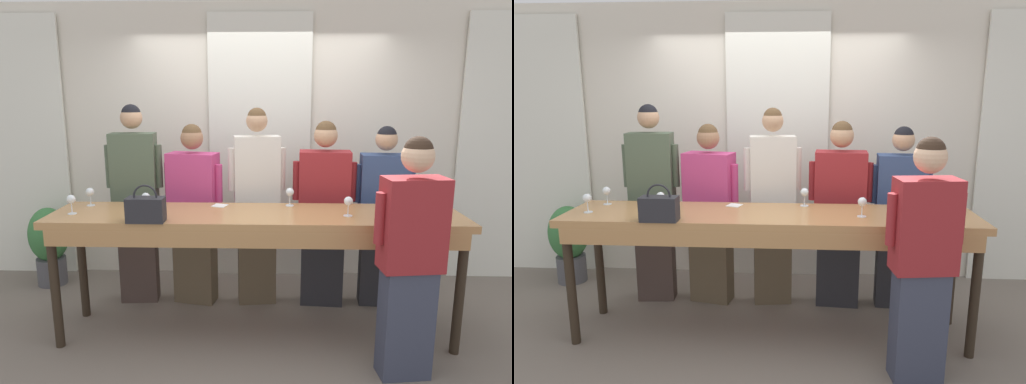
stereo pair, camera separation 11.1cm
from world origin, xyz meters
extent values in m
plane|color=#70665B|center=(0.00, 0.00, 0.00)|extent=(18.00, 18.00, 0.00)
cube|color=silver|center=(0.00, 1.33, 1.40)|extent=(12.00, 0.06, 2.80)
cube|color=white|center=(-2.53, 1.26, 1.34)|extent=(1.03, 0.03, 2.69)
cube|color=white|center=(0.00, 1.26, 1.34)|extent=(1.03, 0.03, 2.69)
cube|color=#B27F4C|center=(0.00, 0.00, 0.98)|extent=(3.16, 0.66, 0.06)
cube|color=#B27F4C|center=(0.00, -0.31, 0.90)|extent=(3.03, 0.03, 0.12)
cylinder|color=#2D2319|center=(-1.50, -0.25, 0.48)|extent=(0.07, 0.07, 0.96)
cylinder|color=#2D2319|center=(1.50, -0.25, 0.48)|extent=(0.07, 0.07, 0.96)
cylinder|color=#2D2319|center=(-1.50, 0.25, 0.48)|extent=(0.07, 0.07, 0.96)
cylinder|color=#2D2319|center=(1.50, 0.25, 0.48)|extent=(0.07, 0.07, 0.96)
cylinder|color=black|center=(1.12, -0.20, 1.12)|extent=(0.08, 0.08, 0.22)
cone|color=black|center=(1.12, -0.20, 1.25)|extent=(0.08, 0.08, 0.05)
cylinder|color=black|center=(1.12, -0.20, 1.31)|extent=(0.03, 0.03, 0.07)
cylinder|color=beige|center=(1.12, -0.20, 1.11)|extent=(0.09, 0.09, 0.09)
cube|color=#232328|center=(-0.78, -0.27, 1.10)|extent=(0.27, 0.13, 0.18)
torus|color=#232328|center=(-0.78, -0.27, 1.20)|extent=(0.17, 0.01, 0.17)
cylinder|color=white|center=(0.70, -0.07, 1.01)|extent=(0.07, 0.07, 0.00)
cylinder|color=white|center=(0.70, -0.07, 1.06)|extent=(0.01, 0.01, 0.08)
sphere|color=white|center=(0.70, -0.07, 1.13)|extent=(0.07, 0.07, 0.07)
cylinder|color=white|center=(0.27, 0.24, 1.01)|extent=(0.07, 0.07, 0.00)
cylinder|color=white|center=(0.27, 0.24, 1.06)|extent=(0.01, 0.01, 0.08)
sphere|color=white|center=(0.27, 0.24, 1.13)|extent=(0.07, 0.07, 0.07)
sphere|color=maroon|center=(0.27, 0.24, 1.12)|extent=(0.04, 0.04, 0.04)
cylinder|color=white|center=(-1.40, -0.08, 1.01)|extent=(0.07, 0.07, 0.00)
cylinder|color=white|center=(-1.40, -0.08, 1.06)|extent=(0.01, 0.01, 0.08)
sphere|color=white|center=(-1.40, -0.08, 1.13)|extent=(0.07, 0.07, 0.07)
cylinder|color=white|center=(1.16, 0.10, 1.01)|extent=(0.07, 0.07, 0.00)
cylinder|color=white|center=(1.16, 0.10, 1.06)|extent=(0.01, 0.01, 0.08)
sphere|color=white|center=(1.16, 0.10, 1.13)|extent=(0.07, 0.07, 0.07)
cylinder|color=white|center=(-0.86, 0.02, 1.01)|extent=(0.07, 0.07, 0.00)
cylinder|color=white|center=(-0.86, 0.02, 1.06)|extent=(0.01, 0.01, 0.08)
sphere|color=white|center=(-0.86, 0.02, 1.13)|extent=(0.07, 0.07, 0.07)
cylinder|color=white|center=(-1.36, 0.19, 1.01)|extent=(0.07, 0.07, 0.00)
cylinder|color=white|center=(-1.36, 0.19, 1.06)|extent=(0.01, 0.01, 0.08)
sphere|color=white|center=(-1.36, 0.19, 1.13)|extent=(0.07, 0.07, 0.07)
cube|color=white|center=(-0.30, 0.22, 1.01)|extent=(0.14, 0.14, 0.00)
cube|color=#473833|center=(-1.11, 0.59, 0.44)|extent=(0.35, 0.20, 0.88)
cube|color=#4C5B47|center=(-1.11, 0.59, 1.23)|extent=(0.41, 0.23, 0.70)
sphere|color=tan|center=(-1.11, 0.59, 1.71)|extent=(0.19, 0.19, 0.19)
sphere|color=black|center=(-1.11, 0.59, 1.74)|extent=(0.17, 0.17, 0.17)
cylinder|color=#4C5B47|center=(-0.89, 0.60, 1.28)|extent=(0.07, 0.07, 0.38)
cylinder|color=#4C5B47|center=(-1.32, 0.57, 1.28)|extent=(0.07, 0.07, 0.38)
cube|color=brown|center=(-0.58, 0.59, 0.39)|extent=(0.40, 0.27, 0.78)
cube|color=#C63D7A|center=(-0.58, 0.59, 1.09)|extent=(0.47, 0.31, 0.62)
sphere|color=#9E7051|center=(-0.58, 0.59, 1.53)|extent=(0.20, 0.20, 0.20)
sphere|color=brown|center=(-0.58, 0.59, 1.57)|extent=(0.18, 0.18, 0.18)
cylinder|color=#C63D7A|center=(-0.35, 0.53, 1.14)|extent=(0.08, 0.08, 0.34)
cylinder|color=#C63D7A|center=(-0.81, 0.64, 1.14)|extent=(0.08, 0.08, 0.34)
cube|color=brown|center=(-0.01, 0.59, 0.43)|extent=(0.36, 0.21, 0.87)
cube|color=silver|center=(-0.01, 0.59, 1.21)|extent=(0.42, 0.25, 0.69)
sphere|color=tan|center=(-0.01, 0.59, 1.68)|extent=(0.19, 0.19, 0.19)
sphere|color=brown|center=(-0.01, 0.59, 1.71)|extent=(0.16, 0.16, 0.16)
cylinder|color=silver|center=(0.21, 0.61, 1.26)|extent=(0.08, 0.08, 0.38)
cylinder|color=silver|center=(-0.23, 0.56, 1.26)|extent=(0.08, 0.08, 0.38)
cube|color=#28282D|center=(0.59, 0.59, 0.40)|extent=(0.40, 0.24, 0.79)
cube|color=maroon|center=(0.59, 0.59, 1.11)|extent=(0.47, 0.28, 0.63)
sphere|color=tan|center=(0.59, 0.59, 1.56)|extent=(0.21, 0.21, 0.21)
sphere|color=brown|center=(0.59, 0.59, 1.59)|extent=(0.18, 0.18, 0.18)
cylinder|color=maroon|center=(0.84, 0.57, 1.15)|extent=(0.07, 0.07, 0.35)
cylinder|color=maroon|center=(0.35, 0.60, 1.15)|extent=(0.07, 0.07, 0.35)
cube|color=#28282D|center=(1.12, 0.59, 0.39)|extent=(0.37, 0.21, 0.78)
cube|color=#334775|center=(1.12, 0.59, 1.09)|extent=(0.43, 0.25, 0.62)
sphere|color=tan|center=(1.12, 0.59, 1.52)|extent=(0.19, 0.19, 0.19)
sphere|color=black|center=(1.12, 0.59, 1.56)|extent=(0.17, 0.17, 0.17)
cylinder|color=#334775|center=(1.35, 0.57, 1.13)|extent=(0.07, 0.07, 0.34)
cylinder|color=#334775|center=(0.89, 0.60, 1.13)|extent=(0.07, 0.07, 0.34)
cube|color=#383D51|center=(1.04, -0.54, 0.39)|extent=(0.36, 0.23, 0.78)
cube|color=maroon|center=(1.04, -0.54, 1.09)|extent=(0.42, 0.27, 0.62)
sphere|color=#DBAD89|center=(1.04, -0.54, 1.53)|extent=(0.21, 0.21, 0.21)
sphere|color=#332319|center=(1.04, -0.54, 1.56)|extent=(0.18, 0.18, 0.18)
cylinder|color=maroon|center=(0.82, -0.56, 1.13)|extent=(0.08, 0.08, 0.34)
cylinder|color=maroon|center=(1.25, -0.51, 1.13)|extent=(0.08, 0.08, 0.34)
cylinder|color=#4C4C51|center=(-2.12, 0.92, 0.14)|extent=(0.29, 0.29, 0.28)
ellipsoid|color=#38753D|center=(-2.12, 0.92, 0.53)|extent=(0.39, 0.39, 0.55)
camera|label=1|loc=(0.11, -3.40, 1.91)|focal=32.00mm
camera|label=2|loc=(0.22, -3.40, 1.91)|focal=32.00mm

